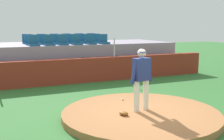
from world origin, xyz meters
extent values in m
plane|color=#306A2F|center=(0.00, 0.00, 0.00)|extent=(60.00, 60.00, 0.00)
cylinder|color=#A7693E|center=(0.00, 0.00, 0.09)|extent=(4.44, 4.44, 0.19)
cylinder|color=silver|center=(-0.12, 0.04, 0.62)|extent=(0.17, 0.17, 0.87)
cylinder|color=silver|center=(0.22, 0.11, 0.62)|extent=(0.17, 0.17, 0.87)
cube|color=navy|center=(0.05, 0.07, 1.37)|extent=(0.53, 0.35, 0.63)
cylinder|color=navy|center=(-0.20, 0.02, 1.33)|extent=(0.30, 0.17, 0.71)
cylinder|color=navy|center=(0.30, 0.12, 1.33)|extent=(0.33, 0.17, 0.70)
sphere|color=beige|center=(0.05, 0.07, 1.82)|extent=(0.24, 0.24, 0.24)
cone|color=navy|center=(0.05, 0.07, 1.90)|extent=(0.33, 0.33, 0.13)
sphere|color=white|center=(0.08, 1.28, 0.22)|extent=(0.07, 0.07, 0.07)
ellipsoid|color=brown|center=(-0.60, -0.13, 0.24)|extent=(0.27, 0.34, 0.11)
cube|color=maroon|center=(0.00, 5.53, 0.56)|extent=(13.49, 0.40, 1.11)
cylinder|color=silver|center=(1.77, 5.53, 1.55)|extent=(0.06, 0.06, 0.87)
cube|color=#96879C|center=(0.00, 8.33, 0.82)|extent=(11.76, 4.06, 1.64)
cube|color=#1B5480|center=(-1.74, 6.73, 1.69)|extent=(0.48, 0.44, 0.10)
cube|color=#1B5480|center=(-1.74, 6.91, 1.94)|extent=(0.48, 0.08, 0.40)
cube|color=#1B5480|center=(-1.03, 6.76, 1.69)|extent=(0.48, 0.44, 0.10)
cube|color=#1B5480|center=(-1.03, 6.94, 1.94)|extent=(0.48, 0.08, 0.40)
cube|color=#1B5480|center=(-0.38, 6.75, 1.69)|extent=(0.48, 0.44, 0.10)
cube|color=#1B5480|center=(-0.38, 6.93, 1.94)|extent=(0.48, 0.08, 0.40)
cube|color=#1B5480|center=(0.32, 6.73, 1.69)|extent=(0.48, 0.44, 0.10)
cube|color=#1B5480|center=(0.32, 6.91, 1.94)|extent=(0.48, 0.08, 0.40)
cube|color=#1B5480|center=(1.05, 6.77, 1.69)|extent=(0.48, 0.44, 0.10)
cube|color=#1B5480|center=(1.05, 6.95, 1.94)|extent=(0.48, 0.08, 0.40)
cube|color=#1B5480|center=(1.76, 6.73, 1.69)|extent=(0.48, 0.44, 0.10)
cube|color=#1B5480|center=(1.76, 6.91, 1.94)|extent=(0.48, 0.08, 0.40)
cube|color=#1B5480|center=(-1.75, 7.64, 1.69)|extent=(0.48, 0.44, 0.10)
cube|color=#1B5480|center=(-1.75, 7.82, 1.94)|extent=(0.48, 0.08, 0.40)
cube|color=#1B5480|center=(-1.07, 7.68, 1.69)|extent=(0.48, 0.44, 0.10)
cube|color=#1B5480|center=(-1.07, 7.86, 1.94)|extent=(0.48, 0.08, 0.40)
cube|color=#1B5480|center=(-0.36, 7.66, 1.69)|extent=(0.48, 0.44, 0.10)
cube|color=#1B5480|center=(-0.36, 7.84, 1.94)|extent=(0.48, 0.08, 0.40)
cube|color=#1B5480|center=(0.38, 7.63, 1.69)|extent=(0.48, 0.44, 0.10)
cube|color=#1B5480|center=(0.38, 7.81, 1.94)|extent=(0.48, 0.08, 0.40)
cube|color=#1B5480|center=(1.06, 7.66, 1.69)|extent=(0.48, 0.44, 0.10)
cube|color=#1B5480|center=(1.06, 7.84, 1.94)|extent=(0.48, 0.08, 0.40)
cube|color=#1B5480|center=(1.74, 7.64, 1.69)|extent=(0.48, 0.44, 0.10)
cube|color=#1B5480|center=(1.74, 7.82, 1.94)|extent=(0.48, 0.08, 0.40)
cube|color=#1B5480|center=(-1.76, 8.56, 1.69)|extent=(0.48, 0.44, 0.10)
cube|color=#1B5480|center=(-1.76, 8.74, 1.94)|extent=(0.48, 0.08, 0.40)
cube|color=#1B5480|center=(-1.04, 8.54, 1.69)|extent=(0.48, 0.44, 0.10)
cube|color=#1B5480|center=(-1.04, 8.72, 1.94)|extent=(0.48, 0.08, 0.40)
cube|color=#1B5480|center=(-0.35, 8.53, 1.69)|extent=(0.48, 0.44, 0.10)
cube|color=#1B5480|center=(-0.35, 8.71, 1.94)|extent=(0.48, 0.08, 0.40)
cube|color=#1B5480|center=(0.33, 8.52, 1.69)|extent=(0.48, 0.44, 0.10)
cube|color=#1B5480|center=(0.33, 8.70, 1.94)|extent=(0.48, 0.08, 0.40)
cube|color=#1B5480|center=(1.06, 8.55, 1.69)|extent=(0.48, 0.44, 0.10)
cube|color=#1B5480|center=(1.06, 8.73, 1.94)|extent=(0.48, 0.08, 0.40)
cube|color=#1B5480|center=(1.77, 8.53, 1.69)|extent=(0.48, 0.44, 0.10)
cube|color=#1B5480|center=(1.77, 8.71, 1.94)|extent=(0.48, 0.08, 0.40)
camera|label=1|loc=(-3.99, -6.75, 2.56)|focal=46.04mm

